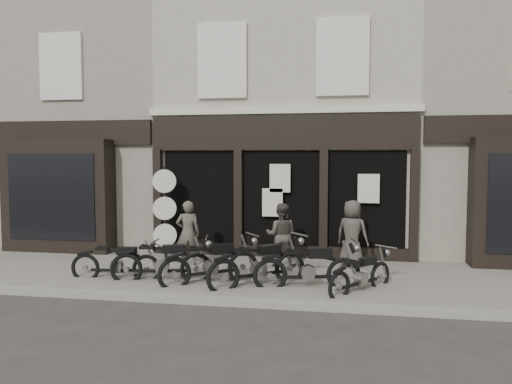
% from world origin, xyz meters
% --- Properties ---
extents(ground_plane, '(90.00, 90.00, 0.00)m').
position_xyz_m(ground_plane, '(0.00, 0.00, 0.00)').
color(ground_plane, '#2D2B28').
rests_on(ground_plane, ground).
extents(pavement, '(30.00, 4.20, 0.12)m').
position_xyz_m(pavement, '(0.00, 0.90, 0.06)').
color(pavement, slate).
rests_on(pavement, ground_plane).
extents(kerb, '(30.00, 0.25, 0.13)m').
position_xyz_m(kerb, '(0.00, -1.25, 0.07)').
color(kerb, gray).
rests_on(kerb, ground_plane).
extents(central_building, '(7.30, 6.22, 8.34)m').
position_xyz_m(central_building, '(0.00, 5.95, 4.08)').
color(central_building, '#A9A391').
rests_on(central_building, ground).
extents(neighbour_left, '(5.60, 6.73, 8.34)m').
position_xyz_m(neighbour_left, '(-6.35, 5.90, 4.04)').
color(neighbour_left, gray).
rests_on(neighbour_left, ground).
extents(neighbour_right, '(5.60, 6.73, 8.34)m').
position_xyz_m(neighbour_right, '(6.35, 5.90, 4.04)').
color(neighbour_right, gray).
rests_on(neighbour_right, ground).
extents(motorcycle_0, '(2.06, 0.56, 0.99)m').
position_xyz_m(motorcycle_0, '(-3.29, -0.06, 0.39)').
color(motorcycle_0, black).
rests_on(motorcycle_0, ground).
extents(motorcycle_1, '(2.21, 0.80, 1.07)m').
position_xyz_m(motorcycle_1, '(-2.22, -0.04, 0.43)').
color(motorcycle_1, black).
rests_on(motorcycle_1, ground).
extents(motorcycle_2, '(1.99, 1.60, 1.10)m').
position_xyz_m(motorcycle_2, '(-1.13, -0.03, 0.44)').
color(motorcycle_2, black).
rests_on(motorcycle_2, ground).
extents(motorcycle_3, '(1.98, 1.72, 1.13)m').
position_xyz_m(motorcycle_3, '(-0.07, -0.07, 0.45)').
color(motorcycle_3, black).
rests_on(motorcycle_3, ground).
extents(motorcycle_4, '(2.23, 0.84, 1.08)m').
position_xyz_m(motorcycle_4, '(0.97, -0.05, 0.43)').
color(motorcycle_4, black).
rests_on(motorcycle_4, ground).
extents(motorcycle_5, '(1.41, 1.62, 0.93)m').
position_xyz_m(motorcycle_5, '(2.05, -0.16, 0.37)').
color(motorcycle_5, black).
rests_on(motorcycle_5, ground).
extents(man_left, '(0.67, 0.53, 1.61)m').
position_xyz_m(man_left, '(-2.14, 1.52, 0.92)').
color(man_left, '#4B473D').
rests_on(man_left, pavement).
extents(man_centre, '(0.77, 0.60, 1.56)m').
position_xyz_m(man_centre, '(0.17, 1.73, 0.90)').
color(man_centre, '#403933').
rests_on(man_centre, pavement).
extents(man_right, '(0.94, 0.79, 1.64)m').
position_xyz_m(man_right, '(1.89, 2.01, 0.94)').
color(man_right, '#3E3A34').
rests_on(man_right, pavement).
extents(advert_sign_post, '(0.60, 0.40, 2.56)m').
position_xyz_m(advert_sign_post, '(-3.02, 2.27, 1.25)').
color(advert_sign_post, black).
rests_on(advert_sign_post, ground).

